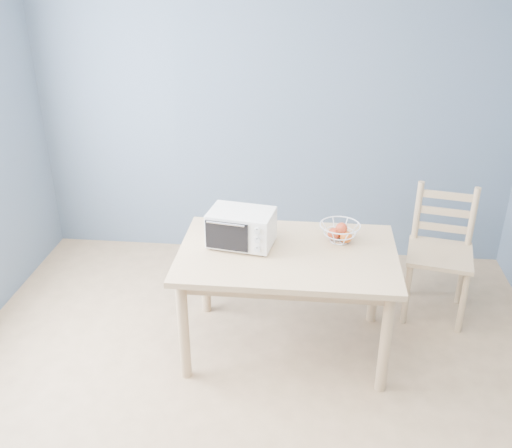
# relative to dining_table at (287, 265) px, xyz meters

# --- Properties ---
(room) EXTENTS (4.01, 4.51, 2.61)m
(room) POSITION_rel_dining_table_xyz_m (-0.20, -0.86, 0.65)
(room) COLOR tan
(room) RESTS_ON ground
(dining_table) EXTENTS (1.40, 0.90, 0.75)m
(dining_table) POSITION_rel_dining_table_xyz_m (0.00, 0.00, 0.00)
(dining_table) COLOR tan
(dining_table) RESTS_ON ground
(toaster_oven) EXTENTS (0.45, 0.35, 0.24)m
(toaster_oven) POSITION_rel_dining_table_xyz_m (-0.32, 0.06, 0.23)
(toaster_oven) COLOR white
(toaster_oven) RESTS_ON dining_table
(fruit_basket) EXTENTS (0.35, 0.35, 0.14)m
(fruit_basket) POSITION_rel_dining_table_xyz_m (0.34, 0.18, 0.17)
(fruit_basket) COLOR white
(fruit_basket) RESTS_ON dining_table
(dining_chair) EXTENTS (0.53, 0.53, 0.97)m
(dining_chair) POSITION_rel_dining_table_xyz_m (1.09, 0.56, -0.17)
(dining_chair) COLOR tan
(dining_chair) RESTS_ON ground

